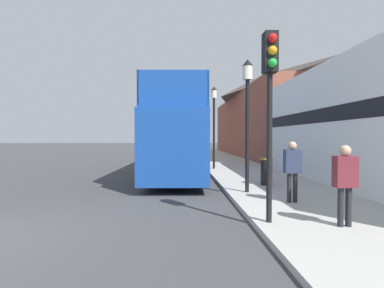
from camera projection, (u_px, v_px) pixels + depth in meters
name	position (u px, v px, depth m)	size (l,w,h in m)	color
ground_plane	(132.00, 159.00, 26.33)	(144.00, 144.00, 0.00)	#3D3D3F
sidewalk	(224.00, 161.00, 23.68)	(3.92, 108.00, 0.14)	#ADAAA3
brick_terrace_rear	(262.00, 116.00, 30.55)	(6.00, 23.88, 8.27)	brown
tour_bus	(179.00, 138.00, 15.49)	(2.88, 11.27, 4.25)	#19479E
parked_car_ahead_of_bus	(184.00, 153.00, 24.66)	(1.93, 4.33, 1.38)	silver
pedestrian_nearest	(345.00, 178.00, 6.07)	(0.44, 0.24, 1.66)	#232328
pedestrian_second	(292.00, 166.00, 8.33)	(0.44, 0.24, 1.70)	#232328
traffic_signal	(270.00, 84.00, 6.32)	(0.28, 0.42, 4.03)	black
lamp_post_nearest	(247.00, 100.00, 9.84)	(0.35, 0.35, 4.38)	black
lamp_post_second	(214.00, 112.00, 17.19)	(0.35, 0.35, 4.72)	black
litter_bin	(266.00, 171.00, 11.37)	(0.48, 0.48, 1.03)	black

